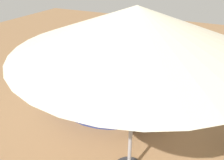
% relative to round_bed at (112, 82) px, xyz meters
% --- Properties ---
extents(ground_plane, '(16.00, 16.00, 0.00)m').
position_rel_round_bed_xyz_m(ground_plane, '(0.00, 0.00, -0.32)').
color(ground_plane, olive).
extents(round_bed, '(2.50, 2.50, 0.63)m').
position_rel_round_bed_xyz_m(round_bed, '(0.00, 0.00, 0.00)').
color(round_bed, navy).
rests_on(round_bed, ground_plane).
extents(throw_pillow_0, '(0.41, 0.36, 0.16)m').
position_rel_round_bed_xyz_m(throw_pillow_0, '(-0.40, 0.86, 0.39)').
color(throw_pillow_0, beige).
rests_on(throw_pillow_0, round_bed).
extents(throw_pillow_1, '(0.51, 0.37, 0.17)m').
position_rel_round_bed_xyz_m(throw_pillow_1, '(-0.91, 0.36, 0.39)').
color(throw_pillow_1, beige).
rests_on(throw_pillow_1, round_bed).
extents(throw_pillow_2, '(0.49, 0.28, 0.19)m').
position_rel_round_bed_xyz_m(throw_pillow_2, '(-0.86, -0.34, 0.40)').
color(throw_pillow_2, beige).
rests_on(throw_pillow_2, round_bed).
extents(patio_chair, '(0.71, 0.70, 0.98)m').
position_rel_round_bed_xyz_m(patio_chair, '(1.03, 2.40, 0.24)').
color(patio_chair, '#997A56').
rests_on(patio_chair, ground_plane).
extents(patio_umbrella, '(2.53, 2.53, 2.32)m').
position_rel_round_bed_xyz_m(patio_umbrella, '(1.13, -1.80, 1.77)').
color(patio_umbrella, '#262628').
rests_on(patio_umbrella, ground_plane).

